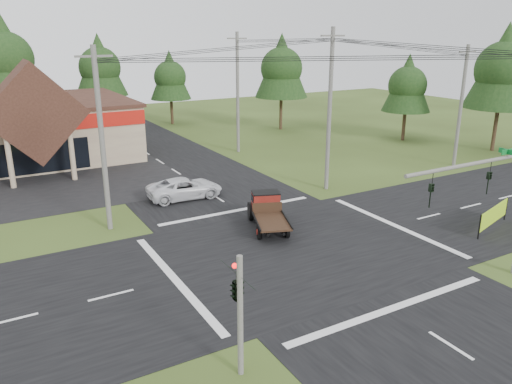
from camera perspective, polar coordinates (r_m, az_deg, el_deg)
ground at (r=27.05m, az=4.83°, el=-6.54°), size 120.00×120.00×0.00m
road_ns at (r=27.04m, az=4.83°, el=-6.52°), size 12.00×120.00×0.02m
road_ew at (r=27.04m, az=4.83°, el=-6.51°), size 120.00×12.00×0.02m
traffic_signal_mast at (r=24.60m, az=26.66°, el=0.08°), size 8.12×0.24×7.00m
traffic_signal_corner at (r=16.35m, az=-2.16°, el=-9.84°), size 0.53×2.48×4.40m
utility_pole_nw at (r=29.42m, az=-17.20°, el=5.77°), size 2.00×0.30×10.50m
utility_pole_ne at (r=36.24m, az=8.40°, el=9.30°), size 2.00×0.30×11.50m
utility_pole_far at (r=46.23m, az=22.38°, el=9.16°), size 2.00×0.30×10.20m
utility_pole_n at (r=47.96m, az=-2.11°, el=11.33°), size 2.00×0.30×11.20m
tree_row_c at (r=61.38m, az=-26.70°, el=13.72°), size 7.28×7.28×13.13m
tree_row_d at (r=63.89m, az=-17.44°, el=13.63°), size 6.16×6.16×11.11m
tree_row_e at (r=64.34m, az=-9.81°, el=12.99°), size 5.04×5.04×9.09m
tree_side_ne at (r=59.73m, az=2.94°, el=14.16°), size 6.16×6.16×11.11m
tree_side_e_near at (r=55.66m, az=16.94°, el=11.78°), size 5.04×5.04×9.09m
tree_side_e_far at (r=53.59m, az=26.50°, el=12.70°), size 6.72×6.72×12.12m
antique_flatbed_truck at (r=29.28m, az=1.45°, el=-2.39°), size 3.46×5.21×2.04m
roadside_banner at (r=32.49m, az=25.49°, el=-2.63°), size 4.21×1.35×1.49m
white_pickup at (r=35.20m, az=-8.14°, el=0.44°), size 5.34×2.65×1.45m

